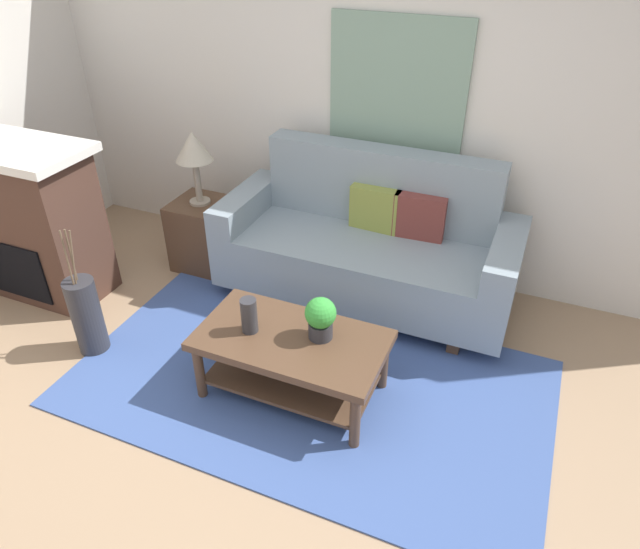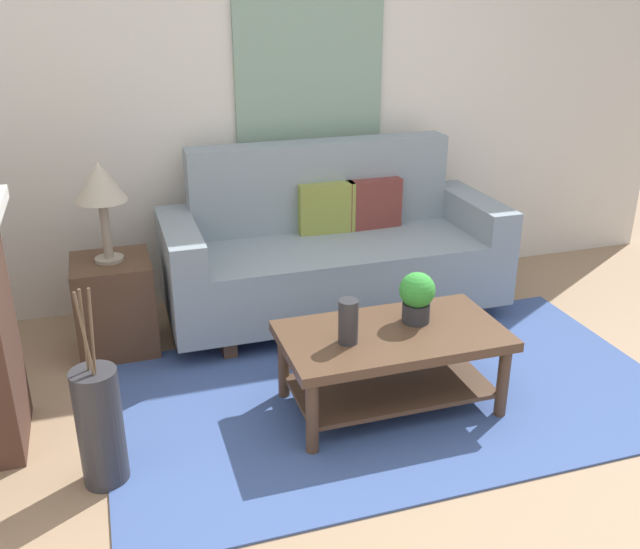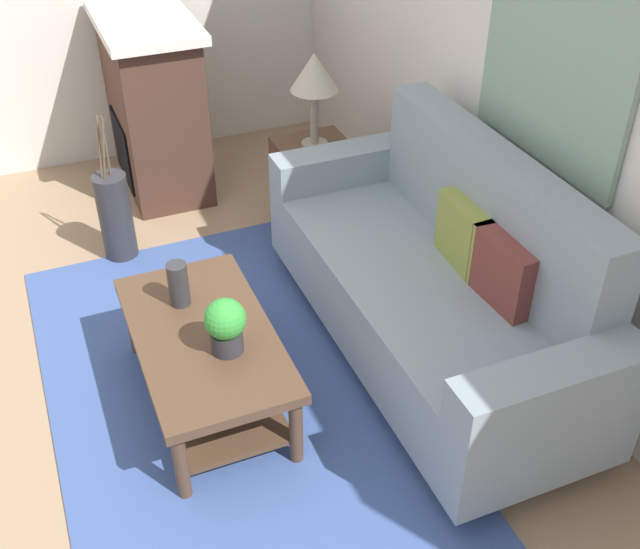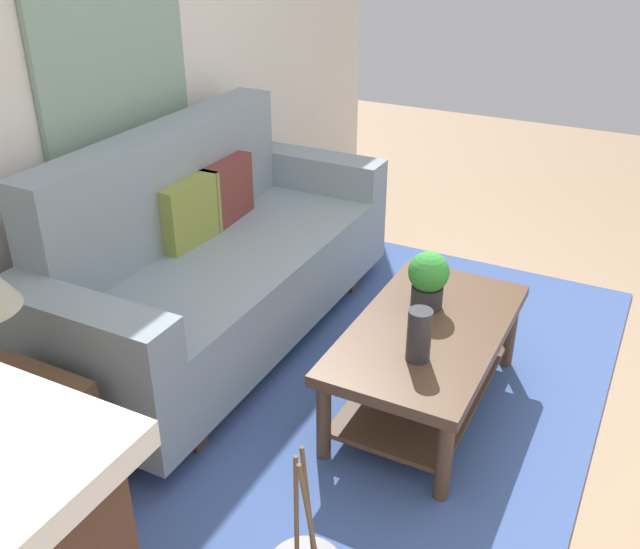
# 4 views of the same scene
# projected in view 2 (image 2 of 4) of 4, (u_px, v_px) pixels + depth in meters

# --- Properties ---
(ground_plane) EXTENTS (9.61, 9.61, 0.00)m
(ground_plane) POSITION_uv_depth(u_px,v_px,m) (435.00, 450.00, 3.25)
(ground_plane) COLOR #9E7F60
(wall_back) EXTENTS (5.61, 0.10, 2.70)m
(wall_back) POSITION_uv_depth(u_px,v_px,m) (305.00, 92.00, 4.57)
(wall_back) COLOR silver
(wall_back) RESTS_ON ground_plane
(area_rug) EXTENTS (2.91, 1.65, 0.01)m
(area_rug) POSITION_uv_depth(u_px,v_px,m) (393.00, 394.00, 3.69)
(area_rug) COLOR #3D5693
(area_rug) RESTS_ON ground_plane
(couch) EXTENTS (2.11, 0.84, 1.08)m
(couch) POSITION_uv_depth(u_px,v_px,m) (332.00, 251.00, 4.45)
(couch) COLOR gray
(couch) RESTS_ON ground_plane
(throw_pillow_olive) EXTENTS (0.37, 0.14, 0.32)m
(throw_pillow_olive) POSITION_uv_depth(u_px,v_px,m) (326.00, 208.00, 4.47)
(throw_pillow_olive) COLOR olive
(throw_pillow_olive) RESTS_ON couch
(throw_pillow_maroon) EXTENTS (0.37, 0.14, 0.32)m
(throw_pillow_maroon) POSITION_uv_depth(u_px,v_px,m) (373.00, 203.00, 4.56)
(throw_pillow_maroon) COLOR brown
(throw_pillow_maroon) RESTS_ON couch
(coffee_table) EXTENTS (1.10, 0.60, 0.43)m
(coffee_table) POSITION_uv_depth(u_px,v_px,m) (392.00, 352.00, 3.47)
(coffee_table) COLOR #513826
(coffee_table) RESTS_ON ground_plane
(tabletop_vase) EXTENTS (0.10, 0.10, 0.22)m
(tabletop_vase) POSITION_uv_depth(u_px,v_px,m) (348.00, 322.00, 3.28)
(tabletop_vase) COLOR #2D2D33
(tabletop_vase) RESTS_ON coffee_table
(potted_plant_tabletop) EXTENTS (0.18, 0.18, 0.26)m
(potted_plant_tabletop) POSITION_uv_depth(u_px,v_px,m) (417.00, 296.00, 3.47)
(potted_plant_tabletop) COLOR #2D2D33
(potted_plant_tabletop) RESTS_ON coffee_table
(side_table) EXTENTS (0.44, 0.44, 0.56)m
(side_table) POSITION_uv_depth(u_px,v_px,m) (115.00, 305.00, 4.05)
(side_table) COLOR #513826
(side_table) RESTS_ON ground_plane
(table_lamp) EXTENTS (0.28, 0.28, 0.57)m
(table_lamp) POSITION_uv_depth(u_px,v_px,m) (100.00, 186.00, 3.78)
(table_lamp) COLOR gray
(table_lamp) RESTS_ON side_table
(floor_vase) EXTENTS (0.20, 0.20, 0.54)m
(floor_vase) POSITION_uv_depth(u_px,v_px,m) (100.00, 427.00, 2.96)
(floor_vase) COLOR #2D2D33
(floor_vase) RESTS_ON ground_plane
(floor_vase_branch_a) EXTENTS (0.03, 0.05, 0.36)m
(floor_vase_branch_a) POSITION_uv_depth(u_px,v_px,m) (92.00, 331.00, 2.79)
(floor_vase_branch_a) COLOR brown
(floor_vase_branch_a) RESTS_ON floor_vase
(floor_vase_branch_b) EXTENTS (0.02, 0.01, 0.36)m
(floor_vase_branch_b) POSITION_uv_depth(u_px,v_px,m) (84.00, 330.00, 2.79)
(floor_vase_branch_b) COLOR brown
(floor_vase_branch_b) RESTS_ON floor_vase
(floor_vase_branch_c) EXTENTS (0.04, 0.05, 0.36)m
(floor_vase_branch_c) POSITION_uv_depth(u_px,v_px,m) (84.00, 334.00, 2.76)
(floor_vase_branch_c) COLOR brown
(floor_vase_branch_c) RESTS_ON floor_vase
(framed_painting) EXTENTS (0.98, 0.03, 0.90)m
(framed_painting) POSITION_uv_depth(u_px,v_px,m) (310.00, 74.00, 4.46)
(framed_painting) COLOR gray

